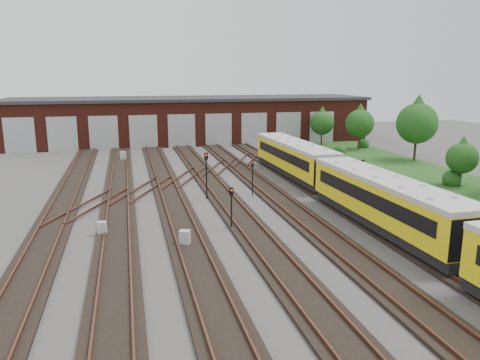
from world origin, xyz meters
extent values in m
plane|color=#484643|center=(0.00, 0.00, 0.00)|extent=(120.00, 120.00, 0.00)
cube|color=black|center=(-14.00, 0.00, 0.09)|extent=(2.40, 70.00, 0.18)
cube|color=brown|center=(-14.72, 0.00, 0.26)|extent=(0.10, 70.00, 0.15)
cube|color=brown|center=(-13.28, 0.00, 0.26)|extent=(0.10, 70.00, 0.15)
cube|color=black|center=(-10.00, 0.00, 0.09)|extent=(2.40, 70.00, 0.18)
cube|color=brown|center=(-10.72, 0.00, 0.26)|extent=(0.10, 70.00, 0.15)
cube|color=brown|center=(-9.28, 0.00, 0.26)|extent=(0.10, 70.00, 0.15)
cube|color=black|center=(-6.00, 0.00, 0.09)|extent=(2.40, 70.00, 0.18)
cube|color=brown|center=(-6.72, 0.00, 0.26)|extent=(0.10, 70.00, 0.15)
cube|color=brown|center=(-5.28, 0.00, 0.26)|extent=(0.10, 70.00, 0.15)
cube|color=black|center=(-2.00, 0.00, 0.09)|extent=(2.40, 70.00, 0.18)
cube|color=brown|center=(-2.72, 0.00, 0.26)|extent=(0.10, 70.00, 0.15)
cube|color=brown|center=(-1.28, 0.00, 0.26)|extent=(0.10, 70.00, 0.15)
cube|color=black|center=(2.00, 0.00, 0.09)|extent=(2.40, 70.00, 0.18)
cube|color=brown|center=(1.28, 0.00, 0.26)|extent=(0.10, 70.00, 0.15)
cube|color=brown|center=(2.72, 0.00, 0.26)|extent=(0.10, 70.00, 0.15)
cube|color=black|center=(6.00, 0.00, 0.09)|extent=(2.40, 70.00, 0.18)
cube|color=brown|center=(5.28, 0.00, 0.26)|extent=(0.10, 70.00, 0.15)
cube|color=brown|center=(6.72, 0.00, 0.26)|extent=(0.10, 70.00, 0.15)
cube|color=black|center=(10.00, 0.00, 0.09)|extent=(2.40, 70.00, 0.18)
cube|color=brown|center=(9.28, 0.00, 0.26)|extent=(0.10, 70.00, 0.15)
cube|color=brown|center=(10.72, 0.00, 0.26)|extent=(0.10, 70.00, 0.15)
cube|color=black|center=(14.00, 0.00, 0.09)|extent=(2.40, 70.00, 0.18)
cube|color=brown|center=(13.28, 0.00, 0.26)|extent=(0.10, 70.00, 0.15)
cube|color=brown|center=(14.72, 0.00, 0.26)|extent=(0.10, 70.00, 0.15)
cube|color=brown|center=(-8.00, 10.00, 0.26)|extent=(5.40, 9.62, 0.15)
cube|color=brown|center=(-4.00, 14.00, 0.26)|extent=(5.40, 9.62, 0.15)
cube|color=brown|center=(0.00, 18.00, 0.26)|extent=(5.40, 9.62, 0.15)
cube|color=brown|center=(-12.00, 6.00, 0.26)|extent=(5.40, 9.62, 0.15)
cube|color=brown|center=(4.00, 22.00, 0.26)|extent=(5.40, 9.62, 0.15)
cube|color=#592016|center=(0.00, 40.00, 3.00)|extent=(50.00, 12.00, 6.00)
cube|color=#2C2C2E|center=(0.00, 40.00, 6.15)|extent=(51.00, 12.50, 0.40)
cube|color=#A3A6A9|center=(-22.00, 33.98, 2.20)|extent=(3.60, 0.12, 4.40)
cube|color=#A3A6A9|center=(-17.00, 33.98, 2.20)|extent=(3.60, 0.12, 4.40)
cube|color=#A3A6A9|center=(-12.00, 33.98, 2.20)|extent=(3.60, 0.12, 4.40)
cube|color=#A3A6A9|center=(-7.00, 33.98, 2.20)|extent=(3.60, 0.12, 4.40)
cube|color=#A3A6A9|center=(-2.00, 33.98, 2.20)|extent=(3.60, 0.12, 4.40)
cube|color=#A3A6A9|center=(3.00, 33.98, 2.20)|extent=(3.60, 0.12, 4.40)
cube|color=#A3A6A9|center=(8.00, 33.98, 2.20)|extent=(3.60, 0.12, 4.40)
cube|color=#A3A6A9|center=(13.00, 33.98, 2.20)|extent=(3.60, 0.12, 4.40)
cube|color=#A3A6A9|center=(18.00, 33.98, 2.20)|extent=(3.60, 0.12, 4.40)
cube|color=#20531B|center=(19.00, 10.00, 0.03)|extent=(8.00, 55.00, 0.05)
cube|color=black|center=(6.00, -3.47, 0.63)|extent=(2.60, 14.81, 0.59)
cube|color=yellow|center=(6.00, -3.47, 2.00)|extent=(2.89, 14.82, 2.17)
cube|color=silver|center=(6.00, -3.47, 3.23)|extent=(2.99, 14.82, 0.30)
cube|color=black|center=(4.70, -3.50, 2.25)|extent=(0.35, 12.99, 0.84)
cube|color=black|center=(7.30, -3.45, 2.25)|extent=(0.35, 12.99, 0.84)
cube|color=black|center=(6.00, 12.53, 0.63)|extent=(2.60, 14.81, 0.59)
cube|color=yellow|center=(6.00, 12.53, 2.00)|extent=(2.89, 14.82, 2.17)
cube|color=silver|center=(6.00, 12.53, 3.23)|extent=(2.99, 14.82, 0.30)
cube|color=black|center=(4.70, 12.50, 2.25)|extent=(0.35, 12.99, 0.84)
cube|color=black|center=(7.30, 12.55, 2.25)|extent=(0.35, 12.99, 0.84)
cylinder|color=black|center=(-3.07, -1.03, 1.11)|extent=(0.10, 0.10, 2.21)
cube|color=black|center=(-3.07, -1.03, 2.45)|extent=(0.24, 0.15, 0.48)
sphere|color=red|center=(-3.07, -1.12, 2.55)|extent=(0.11, 0.11, 0.11)
cylinder|color=black|center=(-3.29, 6.81, 1.54)|extent=(0.11, 0.11, 3.08)
cube|color=black|center=(-3.29, 6.81, 3.35)|extent=(0.28, 0.17, 0.55)
sphere|color=red|center=(-3.29, 6.70, 3.46)|extent=(0.13, 0.13, 0.13)
cylinder|color=black|center=(0.39, 6.74, 1.20)|extent=(0.09, 0.09, 2.41)
cube|color=black|center=(0.39, 6.74, 2.63)|extent=(0.25, 0.20, 0.44)
sphere|color=red|center=(0.39, 6.65, 2.72)|extent=(0.11, 0.11, 0.11)
cylinder|color=black|center=(8.09, 3.34, 1.34)|extent=(0.10, 0.10, 2.68)
cube|color=black|center=(8.09, 3.34, 2.94)|extent=(0.29, 0.22, 0.51)
sphere|color=red|center=(8.09, 3.23, 3.04)|extent=(0.12, 0.12, 0.12)
cube|color=#B5B8BB|center=(-10.87, -0.34, 0.44)|extent=(0.58, 0.51, 0.88)
cube|color=#B5B8BB|center=(-9.66, 25.53, 0.52)|extent=(0.68, 0.59, 1.04)
cube|color=#B5B8BB|center=(-6.27, -3.35, 0.48)|extent=(0.71, 0.66, 0.95)
cube|color=#B5B8BB|center=(7.29, 18.81, 0.51)|extent=(0.73, 0.66, 1.02)
cube|color=#B5B8BB|center=(12.41, 22.44, 0.55)|extent=(0.81, 0.75, 1.10)
cylinder|color=#342317|center=(16.95, 31.45, 0.83)|extent=(0.21, 0.21, 1.67)
sphere|color=#154B15|center=(16.95, 31.45, 3.06)|extent=(3.25, 3.25, 3.25)
cone|color=#154B15|center=(16.95, 31.45, 4.22)|extent=(2.78, 2.78, 2.32)
cylinder|color=#342317|center=(19.96, 26.43, 0.93)|extent=(0.26, 0.26, 1.85)
sphere|color=#154B15|center=(19.96, 26.43, 3.40)|extent=(3.60, 3.60, 3.60)
cone|color=#154B15|center=(19.96, 26.43, 4.69)|extent=(3.09, 3.09, 2.57)
cylinder|color=#342317|center=(22.18, 17.51, 1.15)|extent=(0.27, 0.27, 2.31)
sphere|color=#154B15|center=(22.18, 17.51, 4.23)|extent=(4.49, 4.49, 4.49)
cone|color=#154B15|center=(22.18, 17.51, 5.84)|extent=(3.85, 3.85, 3.21)
cylinder|color=#342317|center=(18.65, 5.57, 0.68)|extent=(0.24, 0.24, 1.37)
sphere|color=#154B15|center=(18.65, 5.57, 2.51)|extent=(2.66, 2.66, 2.66)
cone|color=#154B15|center=(18.65, 5.57, 3.46)|extent=(2.28, 2.28, 1.90)
sphere|color=#154B15|center=(18.25, 6.11, 0.80)|extent=(1.60, 1.60, 1.60)
sphere|color=#154B15|center=(16.17, 23.75, 0.64)|extent=(1.27, 1.27, 1.27)
sphere|color=#154B15|center=(21.40, 27.73, 0.73)|extent=(1.45, 1.45, 1.45)
camera|label=1|loc=(-9.13, -28.20, 9.40)|focal=35.00mm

